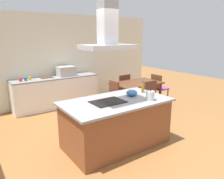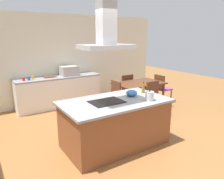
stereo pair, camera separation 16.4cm
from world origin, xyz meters
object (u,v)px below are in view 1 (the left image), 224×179
(cutting_board, at_px, (46,77))
(chair_facing_back_wall, at_px, (123,86))
(countertop_microwave, at_px, (66,71))
(coffee_mug_yellow, at_px, (30,78))
(mixing_bowl, at_px, (132,93))
(coffee_mug_red, at_px, (20,80))
(dining_table, at_px, (137,85))
(olive_oil_bottle, at_px, (143,88))
(chair_at_left_end, at_px, (111,95))
(range_hood, at_px, (108,34))
(tea_kettle, at_px, (150,96))
(coffee_mug_blue, at_px, (26,79))
(chair_at_right_end, at_px, (158,86))
(cooktop, at_px, (108,102))
(chair_facing_island, at_px, (153,96))

(cutting_board, bearing_deg, chair_facing_back_wall, -20.28)
(countertop_microwave, distance_m, coffee_mug_yellow, 1.07)
(mixing_bowl, distance_m, coffee_mug_red, 3.13)
(dining_table, bearing_deg, olive_oil_bottle, -127.29)
(chair_at_left_end, distance_m, range_hood, 2.43)
(mixing_bowl, distance_m, dining_table, 1.98)
(dining_table, xyz_separation_m, chair_facing_back_wall, (0.00, 0.67, -0.16))
(tea_kettle, xyz_separation_m, chair_facing_back_wall, (1.28, 2.48, -0.48))
(olive_oil_bottle, bearing_deg, coffee_mug_blue, 123.09)
(coffee_mug_blue, height_order, chair_at_right_end, coffee_mug_blue)
(coffee_mug_blue, bearing_deg, mixing_bowl, -63.47)
(cooktop, relative_size, coffee_mug_red, 6.67)
(olive_oil_bottle, bearing_deg, chair_facing_island, 33.15)
(cutting_board, bearing_deg, range_hood, -87.17)
(chair_facing_back_wall, bearing_deg, tea_kettle, -117.25)
(olive_oil_bottle, bearing_deg, cutting_board, 112.29)
(cooktop, xyz_separation_m, olive_oil_bottle, (1.00, 0.15, 0.09))
(cooktop, xyz_separation_m, cutting_board, (-0.14, 2.93, 0.00))
(range_hood, bearing_deg, chair_facing_back_wall, 46.82)
(countertop_microwave, xyz_separation_m, chair_facing_back_wall, (1.56, -0.74, -0.53))
(coffee_mug_blue, relative_size, chair_at_left_end, 0.10)
(cooktop, relative_size, range_hood, 0.67)
(olive_oil_bottle, height_order, coffee_mug_red, olive_oil_bottle)
(cooktop, relative_size, chair_facing_island, 0.67)
(cooktop, bearing_deg, coffee_mug_blue, 104.78)
(cooktop, relative_size, chair_at_right_end, 0.67)
(tea_kettle, distance_m, coffee_mug_yellow, 3.50)
(coffee_mug_yellow, relative_size, chair_at_left_end, 0.10)
(tea_kettle, relative_size, range_hood, 0.23)
(olive_oil_bottle, relative_size, range_hood, 0.25)
(countertop_microwave, height_order, chair_at_left_end, countertop_microwave)
(olive_oil_bottle, height_order, dining_table, olive_oil_bottle)
(cooktop, relative_size, tea_kettle, 2.86)
(mixing_bowl, bearing_deg, coffee_mug_yellow, 113.91)
(cutting_board, height_order, chair_facing_back_wall, cutting_board)
(olive_oil_bottle, xyz_separation_m, chair_facing_back_wall, (1.01, 1.99, -0.49))
(coffee_mug_red, xyz_separation_m, range_hood, (0.87, -2.82, 1.16))
(cutting_board, bearing_deg, olive_oil_bottle, -67.71)
(mixing_bowl, distance_m, chair_at_right_end, 2.72)
(countertop_microwave, distance_m, coffee_mug_blue, 1.19)
(olive_oil_bottle, relative_size, dining_table, 0.16)
(chair_at_left_end, bearing_deg, coffee_mug_yellow, 140.42)
(tea_kettle, xyz_separation_m, countertop_microwave, (-0.28, 3.23, 0.05))
(mixing_bowl, relative_size, coffee_mug_blue, 2.47)
(chair_at_left_end, relative_size, range_hood, 0.99)
(tea_kettle, xyz_separation_m, chair_at_left_end, (0.36, 1.82, -0.48))
(chair_facing_island, xyz_separation_m, chair_at_right_end, (0.92, 0.67, 0.00))
(coffee_mug_red, xyz_separation_m, coffee_mug_yellow, (0.25, 0.06, 0.00))
(mixing_bowl, height_order, coffee_mug_red, mixing_bowl)
(chair_facing_island, distance_m, chair_facing_back_wall, 1.33)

